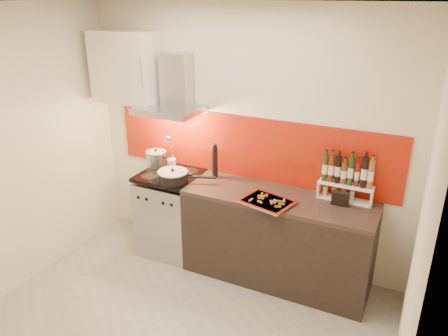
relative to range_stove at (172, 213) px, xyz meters
The scene contains 17 objects.
floor 1.37m from the range_stove, 57.42° to the right, with size 3.40×3.40×0.00m, color #9E9991.
ceiling 2.52m from the range_stove, 57.42° to the right, with size 3.40×2.80×0.02m, color white.
back_wall 1.15m from the range_stove, 23.53° to the left, with size 3.40×0.02×2.60m, color silver.
left_wall 1.71m from the range_stove, 132.40° to the right, with size 0.02×2.80×2.60m, color silver.
right_wall 2.77m from the range_stove, 24.53° to the right, with size 0.02×2.80×2.60m, color silver.
backsplash 1.12m from the range_stove, 21.33° to the left, with size 3.00×0.02×0.64m, color #9D2408.
range_stove is the anchor object (origin of this frame).
counter 1.20m from the range_stove, ahead, with size 1.80×0.60×0.90m.
range_hood 1.31m from the range_stove, 90.00° to the left, with size 0.62×0.50×0.61m.
upper_cabinet 1.61m from the range_stove, 166.72° to the left, with size 0.70×0.35×0.72m, color #EEE6CF.
stock_pot 0.62m from the range_stove, 152.24° to the left, with size 0.22×0.22×0.19m.
saute_pan 0.56m from the range_stove, 46.09° to the right, with size 0.57×0.31×0.14m.
utensil_jar 0.59m from the range_stove, 99.12° to the left, with size 0.09×0.13×0.42m.
pepper_mill 0.79m from the range_stove, 18.26° to the left, with size 0.06×0.06×0.36m.
step_shelf 1.89m from the range_stove, ahead, with size 0.49×0.13×0.44m.
caddy_box 1.82m from the range_stove, ahead, with size 0.15×0.06×0.13m, color black.
baking_tray 1.25m from the range_stove, ahead, with size 0.52×0.45×0.03m.
Camera 1 is at (1.64, -2.42, 2.68)m, focal length 35.00 mm.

